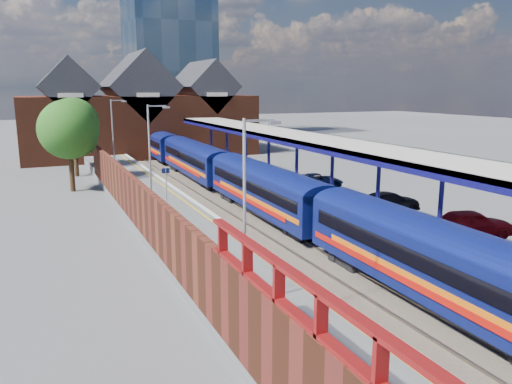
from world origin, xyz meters
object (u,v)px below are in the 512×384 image
Objects in this scene: lamp_post_d at (114,132)px; parked_car_red at (472,223)px; lamp_post_b at (248,201)px; lamp_post_c at (152,151)px; parked_car_dark at (389,202)px; train at (226,170)px; platform_sign at (166,179)px; parked_car_blue at (317,181)px.

lamp_post_d reaches higher than parked_car_red.
lamp_post_b is 16.00m from lamp_post_c.
lamp_post_c is 1.47× the size of parked_car_dark.
train is 26.38× the size of platform_sign.
lamp_post_d is 1.64× the size of parked_car_blue.
lamp_post_b is 18.20m from platform_sign.
train is 13.84× the size of parked_car_dark.
platform_sign reaches higher than parked_car_red.
parked_car_red is (14.64, -29.07, -3.24)m from lamp_post_d.
parked_car_red reaches higher than parked_car_blue.
parked_car_dark is (13.95, -22.87, -3.30)m from lamp_post_d.
lamp_post_b reaches higher than parked_car_blue.
parked_car_blue is at bearing 18.26° from parked_car_red.
train reaches higher than parked_car_dark.
platform_sign is 20.11m from parked_car_red.
platform_sign reaches higher than train.
platform_sign is 15.43m from parked_car_dark.
lamp_post_b reaches higher than train.
lamp_post_b is at bearing 115.55° from parked_car_dark.
lamp_post_c is 2.80× the size of platform_sign.
parked_car_blue is at bearing 9.03° from lamp_post_c.
lamp_post_d is (-7.86, 8.80, 2.87)m from train.
platform_sign is at bearing 47.19° from parked_car_dark.
lamp_post_b reaches higher than platform_sign.
platform_sign is (-6.49, -5.20, 0.57)m from train.
lamp_post_c is (0.00, 16.00, 0.00)m from lamp_post_b.
lamp_post_b is at bearing 117.09° from parked_car_red.
lamp_post_c is at bearing 64.03° from parked_car_red.
lamp_post_c reaches higher than parked_car_blue.
lamp_post_c is 16.00m from lamp_post_d.
parked_car_blue is (-0.66, 15.29, -0.16)m from parked_car_red.
parked_car_blue is (13.98, 2.22, -3.40)m from lamp_post_c.
lamp_post_b and lamp_post_d have the same top height.
lamp_post_d is (0.00, 32.00, 0.00)m from lamp_post_b.
lamp_post_b is 2.80× the size of platform_sign.
parked_car_red is at bearing -71.48° from train.
platform_sign is at bearing 85.67° from lamp_post_b.
lamp_post_d reaches higher than parked_car_dark.
lamp_post_c is at bearing 56.14° from parked_car_dark.
parked_car_red is (14.64, 2.93, -3.24)m from lamp_post_b.
parked_car_dark is (6.10, -14.06, -0.43)m from train.
lamp_post_b reaches higher than parked_car_dark.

